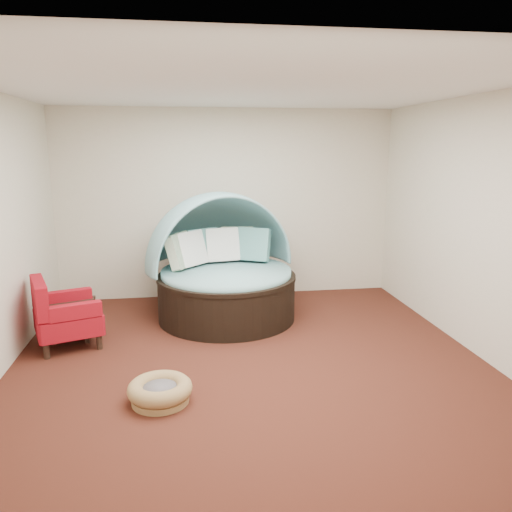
{
  "coord_description": "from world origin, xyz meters",
  "views": [
    {
      "loc": [
        -0.65,
        -4.95,
        2.25
      ],
      "look_at": [
        0.16,
        0.6,
        1.02
      ],
      "focal_mm": 35.0,
      "sensor_mm": 36.0,
      "label": 1
    }
  ],
  "objects": [
    {
      "name": "floor",
      "position": [
        0.0,
        0.0,
        0.0
      ],
      "size": [
        5.0,
        5.0,
        0.0
      ],
      "primitive_type": "plane",
      "color": "#4B2115",
      "rests_on": "ground"
    },
    {
      "name": "wall_back",
      "position": [
        0.0,
        2.5,
        1.4
      ],
      "size": [
        5.0,
        0.0,
        5.0
      ],
      "primitive_type": "plane",
      "rotation": [
        1.57,
        0.0,
        0.0
      ],
      "color": "beige",
      "rests_on": "floor"
    },
    {
      "name": "wall_front",
      "position": [
        0.0,
        -2.5,
        1.4
      ],
      "size": [
        5.0,
        0.0,
        5.0
      ],
      "primitive_type": "plane",
      "rotation": [
        -1.57,
        0.0,
        0.0
      ],
      "color": "beige",
      "rests_on": "floor"
    },
    {
      "name": "wall_right",
      "position": [
        2.5,
        0.0,
        1.4
      ],
      "size": [
        0.0,
        5.0,
        5.0
      ],
      "primitive_type": "plane",
      "rotation": [
        1.57,
        0.0,
        -1.57
      ],
      "color": "beige",
      "rests_on": "floor"
    },
    {
      "name": "ceiling",
      "position": [
        0.0,
        0.0,
        2.8
      ],
      "size": [
        5.0,
        5.0,
        0.0
      ],
      "primitive_type": "plane",
      "rotation": [
        3.14,
        0.0,
        0.0
      ],
      "color": "white",
      "rests_on": "wall_back"
    },
    {
      "name": "canopy_daybed",
      "position": [
        -0.16,
        1.51,
        0.78
      ],
      "size": [
        2.35,
        2.32,
        1.67
      ],
      "rotation": [
        0.0,
        0.0,
        0.33
      ],
      "color": "black",
      "rests_on": "floor"
    },
    {
      "name": "pet_basket",
      "position": [
        -0.91,
        -0.76,
        0.11
      ],
      "size": [
        0.74,
        0.74,
        0.2
      ],
      "rotation": [
        0.0,
        0.0,
        -0.33
      ],
      "color": "olive",
      "rests_on": "floor"
    },
    {
      "name": "red_armchair",
      "position": [
        -2.05,
        0.71,
        0.38
      ],
      "size": [
        0.89,
        0.89,
        0.82
      ],
      "rotation": [
        0.0,
        0.0,
        0.35
      ],
      "color": "black",
      "rests_on": "floor"
    },
    {
      "name": "side_table",
      "position": [
        -2.0,
        0.96,
        0.29
      ],
      "size": [
        0.47,
        0.47,
        0.45
      ],
      "rotation": [
        0.0,
        0.0,
        -0.0
      ],
      "color": "black",
      "rests_on": "floor"
    }
  ]
}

